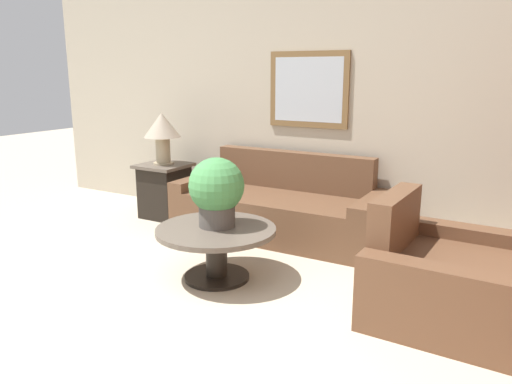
{
  "coord_description": "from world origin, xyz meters",
  "views": [
    {
      "loc": [
        2.28,
        -1.67,
        1.64
      ],
      "look_at": [
        0.06,
        2.16,
        0.57
      ],
      "focal_mm": 35.0,
      "sensor_mm": 36.0,
      "label": 1
    }
  ],
  "objects_px": {
    "side_table": "(165,190)",
    "table_lamp": "(162,129)",
    "coffee_table": "(216,242)",
    "potted_plant_on_table": "(217,190)",
    "couch_main": "(279,209)",
    "armchair": "(447,279)"
  },
  "relations": [
    {
      "from": "side_table",
      "to": "coffee_table",
      "type": "bearing_deg",
      "value": -37.74
    },
    {
      "from": "couch_main",
      "to": "coffee_table",
      "type": "xyz_separation_m",
      "value": [
        0.08,
        -1.26,
        0.05
      ]
    },
    {
      "from": "couch_main",
      "to": "table_lamp",
      "type": "height_order",
      "value": "table_lamp"
    },
    {
      "from": "potted_plant_on_table",
      "to": "table_lamp",
      "type": "bearing_deg",
      "value": 142.95
    },
    {
      "from": "couch_main",
      "to": "potted_plant_on_table",
      "type": "distance_m",
      "value": 1.31
    },
    {
      "from": "armchair",
      "to": "coffee_table",
      "type": "distance_m",
      "value": 1.74
    },
    {
      "from": "couch_main",
      "to": "armchair",
      "type": "height_order",
      "value": "same"
    },
    {
      "from": "side_table",
      "to": "table_lamp",
      "type": "bearing_deg",
      "value": 116.57
    },
    {
      "from": "couch_main",
      "to": "side_table",
      "type": "xyz_separation_m",
      "value": [
        -1.45,
        -0.08,
        0.05
      ]
    },
    {
      "from": "armchair",
      "to": "coffee_table",
      "type": "xyz_separation_m",
      "value": [
        -1.72,
        -0.27,
        0.05
      ]
    },
    {
      "from": "side_table",
      "to": "armchair",
      "type": "bearing_deg",
      "value": -15.66
    },
    {
      "from": "armchair",
      "to": "table_lamp",
      "type": "height_order",
      "value": "table_lamp"
    },
    {
      "from": "couch_main",
      "to": "side_table",
      "type": "distance_m",
      "value": 1.45
    },
    {
      "from": "coffee_table",
      "to": "armchair",
      "type": "bearing_deg",
      "value": 9.01
    },
    {
      "from": "armchair",
      "to": "couch_main",
      "type": "bearing_deg",
      "value": 63.14
    },
    {
      "from": "couch_main",
      "to": "coffee_table",
      "type": "distance_m",
      "value": 1.27
    },
    {
      "from": "side_table",
      "to": "potted_plant_on_table",
      "type": "bearing_deg",
      "value": -37.05
    },
    {
      "from": "armchair",
      "to": "side_table",
      "type": "bearing_deg",
      "value": 76.25
    },
    {
      "from": "table_lamp",
      "to": "coffee_table",
      "type": "bearing_deg",
      "value": -37.74
    },
    {
      "from": "coffee_table",
      "to": "table_lamp",
      "type": "distance_m",
      "value": 2.06
    },
    {
      "from": "coffee_table",
      "to": "side_table",
      "type": "distance_m",
      "value": 1.94
    },
    {
      "from": "armchair",
      "to": "side_table",
      "type": "height_order",
      "value": "armchair"
    }
  ]
}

